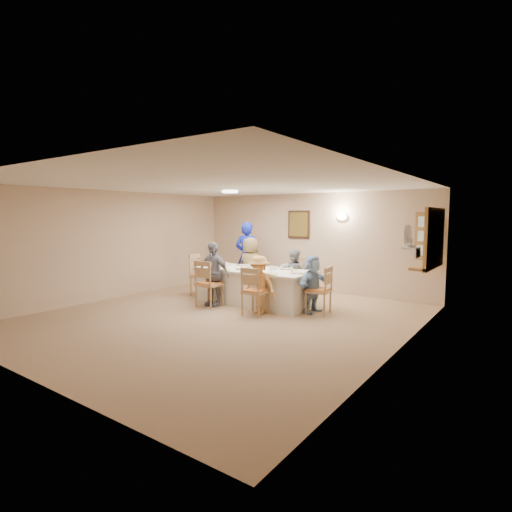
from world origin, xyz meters
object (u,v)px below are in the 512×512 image
Objects in this scene: chair_back_left at (253,277)px; diner_front_right at (259,285)px; diner_right_end at (313,284)px; chair_front_left at (209,283)px; chair_back_right at (296,279)px; serving_hatch at (435,238)px; diner_front_left at (213,274)px; chair_front_right at (256,291)px; diner_back_left at (250,267)px; diner_back_right at (294,275)px; dining_table at (254,286)px; chair_right_end at (318,290)px; desk_fan at (410,239)px; chair_left_end at (202,275)px; caregiver at (247,256)px; condiment_ketchup at (255,263)px.

diner_front_right is (1.20, -1.48, 0.13)m from chair_back_left.
chair_front_left is at bearing 118.74° from diner_right_end.
chair_back_right is 1.48m from diner_front_right.
diner_front_left is (-4.03, -1.71, -0.81)m from serving_hatch.
chair_back_right reaches higher than chair_back_left.
chair_front_right is 0.16m from diner_front_right.
diner_back_left reaches higher than diner_back_right.
diner_front_right is at bearing 136.80° from diner_right_end.
dining_table is 0.93m from diner_back_right.
chair_right_end is 1.17m from diner_back_right.
desk_fan is 0.30× the size of chair_back_right.
desk_fan is 0.25× the size of diner_back_right.
chair_right_end is 0.82× the size of diner_front_right.
chair_left_end is at bearing 140.30° from diner_front_left.
chair_front_left is (-4.03, -1.83, -1.00)m from serving_hatch.
diner_back_right is 1.74m from caregiver.
diner_front_right is at bearing -172.50° from desk_fan.
diner_front_right is at bearing 128.91° from diner_back_left.
diner_right_end reaches higher than chair_back_left.
chair_front_left reaches higher than dining_table.
diner_front_right is 0.99× the size of diner_right_end.
dining_table is 1.43m from diner_right_end.
chair_back_right is 0.72× the size of diner_front_left.
diner_back_right is (2.15, 0.68, 0.09)m from chair_left_end.
caregiver is (-2.60, 1.15, 0.41)m from chair_right_end.
chair_right_end is 1.63m from condiment_ketchup.
diner_back_right is at bearing -172.99° from serving_hatch.
condiment_ketchup is at bearing 95.14° from diner_right_end.
chair_left_end is 2.97m from diner_right_end.
serving_hatch is 2.38m from chair_right_end.
diner_right_end is at bearing -1.99° from condiment_ketchup.
chair_back_right is 1.04× the size of chair_front_right.
caregiver reaches higher than diner_front_right.
diner_right_end reaches higher than chair_front_left.
chair_left_end reaches higher than chair_front_left.
diner_back_right is at bearing -83.99° from chair_left_end.
desk_fan is 2.97m from chair_front_right.
diner_back_left is 1.21m from diner_back_right.
diner_front_left reaches higher than diner_front_right.
condiment_ketchup is at bearing 47.82° from diner_front_left.
chair_back_right is (1.20, 0.00, 0.05)m from chair_back_left.
chair_right_end is at bearing 159.94° from diner_back_left.
diner_front_right reaches higher than chair_back_left.
chair_right_end is at bearing -143.04° from chair_front_right.
chair_front_left is 1.20m from chair_front_right.
serving_hatch is 3.65m from condiment_ketchup.
serving_hatch is at bearing -157.89° from chair_front_left.
chair_left_end is 4.18× the size of condiment_ketchup.
dining_table is at bearing -163.32° from serving_hatch.
chair_left_end reaches higher than condiment_ketchup.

